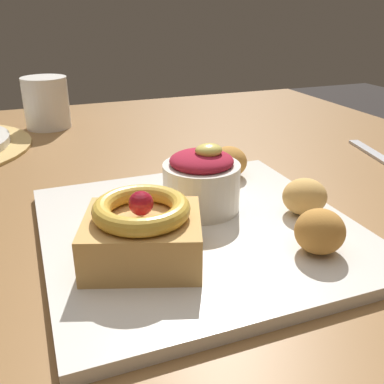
% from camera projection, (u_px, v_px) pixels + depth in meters
% --- Properties ---
extents(dining_table, '(1.23, 1.13, 0.73)m').
position_uv_depth(dining_table, '(109.00, 266.00, 0.56)').
color(dining_table, brown).
rests_on(dining_table, ground_plane).
extents(front_plate, '(0.31, 0.31, 0.01)m').
position_uv_depth(front_plate, '(199.00, 230.00, 0.45)').
color(front_plate, silver).
rests_on(front_plate, dining_table).
extents(cake_slice, '(0.12, 0.11, 0.06)m').
position_uv_depth(cake_slice, '(142.00, 231.00, 0.38)').
color(cake_slice, tan).
rests_on(cake_slice, front_plate).
extents(berry_ramekin, '(0.08, 0.08, 0.07)m').
position_uv_depth(berry_ramekin, '(201.00, 181.00, 0.47)').
color(berry_ramekin, silver).
rests_on(berry_ramekin, front_plate).
extents(fritter_front, '(0.05, 0.05, 0.04)m').
position_uv_depth(fritter_front, '(230.00, 163.00, 0.56)').
color(fritter_front, '#BC7F38').
rests_on(fritter_front, front_plate).
extents(fritter_middle, '(0.05, 0.04, 0.04)m').
position_uv_depth(fritter_middle, '(320.00, 231.00, 0.39)').
color(fritter_middle, '#BC7F38').
rests_on(fritter_middle, front_plate).
extents(fritter_back, '(0.05, 0.04, 0.04)m').
position_uv_depth(fritter_back, '(305.00, 197.00, 0.47)').
color(fritter_back, tan).
rests_on(fritter_back, front_plate).
extents(knife, '(0.06, 0.19, 0.00)m').
position_uv_depth(knife, '(384.00, 160.00, 0.66)').
color(knife, silver).
rests_on(knife, dining_table).
extents(coffee_mug, '(0.08, 0.08, 0.09)m').
position_uv_depth(coffee_mug, '(46.00, 103.00, 0.82)').
color(coffee_mug, silver).
rests_on(coffee_mug, dining_table).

